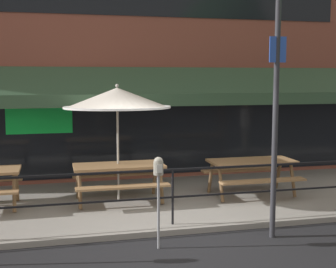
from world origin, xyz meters
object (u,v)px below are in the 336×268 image
(parking_meter_far, at_px, (158,175))
(street_sign_pole, at_px, (276,105))
(picnic_table_right, at_px, (251,167))
(patio_umbrella_centre, at_px, (117,99))
(picnic_table_centre, at_px, (119,172))

(parking_meter_far, distance_m, street_sign_pole, 2.18)
(street_sign_pole, bearing_deg, picnic_table_right, 74.59)
(patio_umbrella_centre, relative_size, street_sign_pole, 0.56)
(street_sign_pole, bearing_deg, parking_meter_far, -178.57)
(picnic_table_centre, distance_m, parking_meter_far, 2.52)
(picnic_table_right, xyz_separation_m, parking_meter_far, (-2.55, -2.31, 0.44))
(street_sign_pole, bearing_deg, picnic_table_centre, 131.96)
(picnic_table_centre, xyz_separation_m, picnic_table_right, (2.80, -0.16, 0.00))
(picnic_table_right, height_order, patio_umbrella_centre, patio_umbrella_centre)
(picnic_table_centre, distance_m, patio_umbrella_centre, 1.48)
(picnic_table_right, bearing_deg, patio_umbrella_centre, 174.36)
(picnic_table_right, distance_m, parking_meter_far, 3.46)
(picnic_table_right, relative_size, patio_umbrella_centre, 0.76)
(patio_umbrella_centre, bearing_deg, picnic_table_right, -5.64)
(parking_meter_far, relative_size, street_sign_pole, 0.34)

